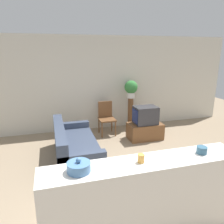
# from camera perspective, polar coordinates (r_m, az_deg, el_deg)

# --- Properties ---
(ground_plane) EXTENTS (14.00, 14.00, 0.00)m
(ground_plane) POSITION_cam_1_polar(r_m,az_deg,el_deg) (3.74, 3.61, -21.89)
(ground_plane) COLOR gray
(wall_back) EXTENTS (9.00, 0.06, 2.70)m
(wall_back) POSITION_cam_1_polar(r_m,az_deg,el_deg) (6.36, -6.65, 7.23)
(wall_back) COLOR beige
(wall_back) RESTS_ON ground_plane
(couch) EXTENTS (0.86, 1.92, 0.77)m
(couch) POSITION_cam_1_polar(r_m,az_deg,el_deg) (4.81, -9.83, -9.17)
(couch) COLOR #384256
(couch) RESTS_ON ground_plane
(tv_stand) EXTENTS (0.90, 0.52, 0.42)m
(tv_stand) POSITION_cam_1_polar(r_m,az_deg,el_deg) (5.91, 8.58, -4.94)
(tv_stand) COLOR brown
(tv_stand) RESTS_ON ground_plane
(television) EXTENTS (0.60, 0.43, 0.46)m
(television) POSITION_cam_1_polar(r_m,az_deg,el_deg) (5.76, 8.70, -0.82)
(television) COLOR #333338
(television) RESTS_ON tv_stand
(wooden_chair) EXTENTS (0.44, 0.44, 0.91)m
(wooden_chair) POSITION_cam_1_polar(r_m,az_deg,el_deg) (6.11, -1.51, -1.16)
(wooden_chair) COLOR brown
(wooden_chair) RESTS_ON ground_plane
(plant_stand) EXTENTS (0.16, 0.16, 0.93)m
(plant_stand) POSITION_cam_1_polar(r_m,az_deg,el_deg) (6.59, 4.83, -0.30)
(plant_stand) COLOR brown
(plant_stand) RESTS_ON ground_plane
(potted_plant) EXTENTS (0.38, 0.38, 0.52)m
(potted_plant) POSITION_cam_1_polar(r_m,az_deg,el_deg) (6.42, 4.99, 6.23)
(potted_plant) COLOR white
(potted_plant) RESTS_ON plant_stand
(foreground_counter) EXTENTS (2.50, 0.44, 1.03)m
(foreground_counter) POSITION_cam_1_polar(r_m,az_deg,el_deg) (2.94, 8.49, -21.48)
(foreground_counter) COLOR white
(foreground_counter) RESTS_ON ground_plane
(decorative_bowl) EXTENTS (0.26, 0.26, 0.16)m
(decorative_bowl) POSITION_cam_1_polar(r_m,az_deg,el_deg) (2.44, -8.67, -13.99)
(decorative_bowl) COLOR #4C7AAD
(decorative_bowl) RESTS_ON foreground_counter
(candle_jar) EXTENTS (0.08, 0.08, 0.10)m
(candle_jar) POSITION_cam_1_polar(r_m,az_deg,el_deg) (2.61, 7.60, -11.91)
(candle_jar) COLOR gold
(candle_jar) RESTS_ON foreground_counter
(coffee_tin) EXTENTS (0.13, 0.13, 0.09)m
(coffee_tin) POSITION_cam_1_polar(r_m,az_deg,el_deg) (3.02, 22.41, -9.17)
(coffee_tin) COLOR #335B75
(coffee_tin) RESTS_ON foreground_counter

